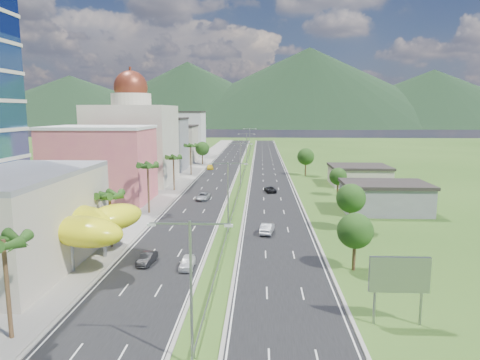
# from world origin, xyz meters

# --- Properties ---
(ground) EXTENTS (500.00, 500.00, 0.00)m
(ground) POSITION_xyz_m (0.00, 0.00, 0.00)
(ground) COLOR #2D5119
(ground) RESTS_ON ground
(road_left) EXTENTS (11.00, 260.00, 0.04)m
(road_left) POSITION_xyz_m (-7.50, 90.00, 0.02)
(road_left) COLOR black
(road_left) RESTS_ON ground
(road_right) EXTENTS (11.00, 260.00, 0.04)m
(road_right) POSITION_xyz_m (7.50, 90.00, 0.02)
(road_right) COLOR black
(road_right) RESTS_ON ground
(sidewalk_left) EXTENTS (7.00, 260.00, 0.12)m
(sidewalk_left) POSITION_xyz_m (-17.00, 90.00, 0.06)
(sidewalk_left) COLOR gray
(sidewalk_left) RESTS_ON ground
(median_guardrail) EXTENTS (0.10, 216.06, 0.76)m
(median_guardrail) POSITION_xyz_m (0.00, 71.99, 0.62)
(median_guardrail) COLOR gray
(median_guardrail) RESTS_ON ground
(streetlight_median_a) EXTENTS (6.04, 0.25, 11.00)m
(streetlight_median_a) POSITION_xyz_m (0.00, -25.00, 6.75)
(streetlight_median_a) COLOR gray
(streetlight_median_a) RESTS_ON ground
(streetlight_median_b) EXTENTS (6.04, 0.25, 11.00)m
(streetlight_median_b) POSITION_xyz_m (0.00, 10.00, 6.75)
(streetlight_median_b) COLOR gray
(streetlight_median_b) RESTS_ON ground
(streetlight_median_c) EXTENTS (6.04, 0.25, 11.00)m
(streetlight_median_c) POSITION_xyz_m (0.00, 50.00, 6.75)
(streetlight_median_c) COLOR gray
(streetlight_median_c) RESTS_ON ground
(streetlight_median_d) EXTENTS (6.04, 0.25, 11.00)m
(streetlight_median_d) POSITION_xyz_m (0.00, 95.00, 6.75)
(streetlight_median_d) COLOR gray
(streetlight_median_d) RESTS_ON ground
(streetlight_median_e) EXTENTS (6.04, 0.25, 11.00)m
(streetlight_median_e) POSITION_xyz_m (0.00, 140.00, 6.75)
(streetlight_median_e) COLOR gray
(streetlight_median_e) RESTS_ON ground
(lime_canopy) EXTENTS (18.00, 15.00, 7.40)m
(lime_canopy) POSITION_xyz_m (-20.00, -4.00, 4.99)
(lime_canopy) COLOR yellow
(lime_canopy) RESTS_ON ground
(pink_shophouse) EXTENTS (20.00, 15.00, 15.00)m
(pink_shophouse) POSITION_xyz_m (-28.00, 32.00, 7.50)
(pink_shophouse) COLOR #D75870
(pink_shophouse) RESTS_ON ground
(domed_building) EXTENTS (20.00, 20.00, 28.70)m
(domed_building) POSITION_xyz_m (-28.00, 55.00, 11.35)
(domed_building) COLOR #BFB79F
(domed_building) RESTS_ON ground
(midrise_grey) EXTENTS (16.00, 15.00, 16.00)m
(midrise_grey) POSITION_xyz_m (-27.00, 80.00, 8.00)
(midrise_grey) COLOR slate
(midrise_grey) RESTS_ON ground
(midrise_beige) EXTENTS (16.00, 15.00, 13.00)m
(midrise_beige) POSITION_xyz_m (-27.00, 102.00, 6.50)
(midrise_beige) COLOR #B8AF97
(midrise_beige) RESTS_ON ground
(midrise_white) EXTENTS (16.00, 15.00, 18.00)m
(midrise_white) POSITION_xyz_m (-27.00, 125.00, 9.00)
(midrise_white) COLOR silver
(midrise_white) RESTS_ON ground
(billboard) EXTENTS (5.20, 0.35, 6.20)m
(billboard) POSITION_xyz_m (17.00, -18.00, 4.42)
(billboard) COLOR gray
(billboard) RESTS_ON ground
(shed_near) EXTENTS (15.00, 10.00, 5.00)m
(shed_near) POSITION_xyz_m (28.00, 25.00, 2.50)
(shed_near) COLOR slate
(shed_near) RESTS_ON ground
(shed_far) EXTENTS (14.00, 12.00, 4.40)m
(shed_far) POSITION_xyz_m (30.00, 55.00, 2.20)
(shed_far) COLOR #B8AF97
(shed_far) RESTS_ON ground
(palm_tree_a) EXTENTS (3.60, 3.60, 9.10)m
(palm_tree_a) POSITION_xyz_m (-15.50, -22.00, 8.02)
(palm_tree_a) COLOR #47301C
(palm_tree_a) RESTS_ON ground
(palm_tree_b) EXTENTS (3.60, 3.60, 8.10)m
(palm_tree_b) POSITION_xyz_m (-15.50, 2.00, 7.06)
(palm_tree_b) COLOR #47301C
(palm_tree_b) RESTS_ON ground
(palm_tree_c) EXTENTS (3.60, 3.60, 9.60)m
(palm_tree_c) POSITION_xyz_m (-15.50, 22.00, 8.50)
(palm_tree_c) COLOR #47301C
(palm_tree_c) RESTS_ON ground
(palm_tree_d) EXTENTS (3.60, 3.60, 8.60)m
(palm_tree_d) POSITION_xyz_m (-15.50, 45.00, 7.54)
(palm_tree_d) COLOR #47301C
(palm_tree_d) RESTS_ON ground
(palm_tree_e) EXTENTS (3.60, 3.60, 9.40)m
(palm_tree_e) POSITION_xyz_m (-15.50, 70.00, 8.31)
(palm_tree_e) COLOR #47301C
(palm_tree_e) RESTS_ON ground
(leafy_tree_lfar) EXTENTS (4.90, 4.90, 8.05)m
(leafy_tree_lfar) POSITION_xyz_m (-15.50, 95.00, 5.58)
(leafy_tree_lfar) COLOR #47301C
(leafy_tree_lfar) RESTS_ON ground
(leafy_tree_ra) EXTENTS (4.20, 4.20, 6.90)m
(leafy_tree_ra) POSITION_xyz_m (16.00, -5.00, 4.78)
(leafy_tree_ra) COLOR #47301C
(leafy_tree_ra) RESTS_ON ground
(leafy_tree_rb) EXTENTS (4.55, 4.55, 7.47)m
(leafy_tree_rb) POSITION_xyz_m (19.00, 12.00, 5.18)
(leafy_tree_rb) COLOR #47301C
(leafy_tree_rb) RESTS_ON ground
(leafy_tree_rc) EXTENTS (3.85, 3.85, 6.33)m
(leafy_tree_rc) POSITION_xyz_m (22.00, 40.00, 4.37)
(leafy_tree_rc) COLOR #47301C
(leafy_tree_rc) RESTS_ON ground
(leafy_tree_rd) EXTENTS (4.90, 4.90, 8.05)m
(leafy_tree_rd) POSITION_xyz_m (18.00, 70.00, 5.58)
(leafy_tree_rd) COLOR #47301C
(leafy_tree_rd) RESTS_ON ground
(mountain_ridge) EXTENTS (860.00, 140.00, 90.00)m
(mountain_ridge) POSITION_xyz_m (60.00, 450.00, 0.00)
(mountain_ridge) COLOR black
(mountain_ridge) RESTS_ON ground
(car_white_near_left) EXTENTS (1.74, 4.17, 1.41)m
(car_white_near_left) POSITION_xyz_m (-3.75, -5.35, 0.74)
(car_white_near_left) COLOR white
(car_white_near_left) RESTS_ON road_left
(car_dark_left) EXTENTS (1.83, 4.29, 1.37)m
(car_dark_left) POSITION_xyz_m (-8.91, -4.17, 0.73)
(car_dark_left) COLOR black
(car_dark_left) RESTS_ON road_left
(car_silver_mid_left) EXTENTS (2.96, 5.43, 1.44)m
(car_silver_mid_left) POSITION_xyz_m (-7.17, 34.33, 0.76)
(car_silver_mid_left) COLOR #9DA0A4
(car_silver_mid_left) RESTS_ON road_left
(car_yellow_far_left) EXTENTS (2.73, 5.22, 1.44)m
(car_yellow_far_left) POSITION_xyz_m (-11.39, 82.57, 0.76)
(car_yellow_far_left) COLOR gold
(car_yellow_far_left) RESTS_ON road_left
(car_silver_right) EXTENTS (2.43, 5.06, 1.60)m
(car_silver_right) POSITION_xyz_m (6.00, 9.85, 0.84)
(car_silver_right) COLOR #ABACB3
(car_silver_right) RESTS_ON road_right
(car_dark_far_right) EXTENTS (3.01, 5.14, 1.34)m
(car_dark_far_right) POSITION_xyz_m (7.21, 43.76, 0.71)
(car_dark_far_right) COLOR black
(car_dark_far_right) RESTS_ON road_right
(motorcycle) EXTENTS (0.88, 2.12, 1.32)m
(motorcycle) POSITION_xyz_m (-9.93, -2.76, 0.70)
(motorcycle) COLOR black
(motorcycle) RESTS_ON road_left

